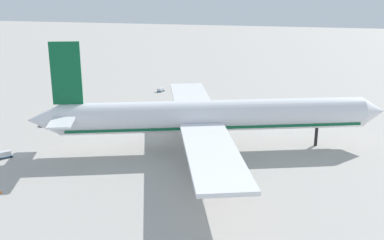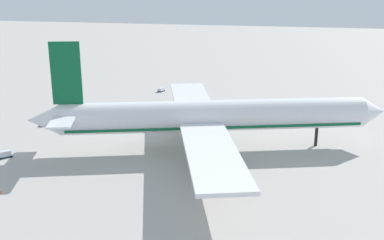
% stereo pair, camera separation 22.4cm
% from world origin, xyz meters
% --- Properties ---
extents(ground_plane, '(600.00, 600.00, 0.00)m').
position_xyz_m(ground_plane, '(0.00, 0.00, 0.00)').
color(ground_plane, '#ADA8A0').
extents(airliner, '(74.38, 70.98, 23.49)m').
position_xyz_m(airliner, '(-1.21, -0.37, 7.31)').
color(airliner, white).
rests_on(airliner, ground).
extents(baggage_cart_0, '(3.09, 3.11, 1.43)m').
position_xyz_m(baggage_cart_0, '(-41.08, -15.19, 0.78)').
color(baggage_cart_0, '#26598C').
rests_on(baggage_cart_0, ground).
extents(baggage_cart_1, '(2.42, 3.37, 0.40)m').
position_xyz_m(baggage_cart_1, '(-44.80, 6.62, 0.27)').
color(baggage_cart_1, '#595B60').
rests_on(baggage_cart_1, ground).
extents(baggage_cart_2, '(2.13, 3.19, 1.19)m').
position_xyz_m(baggage_cart_2, '(-27.44, 49.78, 0.66)').
color(baggage_cart_2, '#26598C').
rests_on(baggage_cart_2, ground).
extents(traffic_cone_1, '(0.36, 0.36, 0.55)m').
position_xyz_m(traffic_cone_1, '(-31.53, -30.04, 0.28)').
color(traffic_cone_1, orange).
rests_on(traffic_cone_1, ground).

